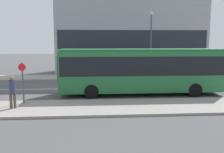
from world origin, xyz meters
name	(u,v)px	position (x,y,z in m)	size (l,w,h in m)	color
ground_plane	(82,89)	(0.00, 0.00, 0.00)	(120.00, 120.00, 0.00)	#4F4F51
sidewalk_near	(77,108)	(0.00, -6.25, 0.07)	(44.00, 3.50, 0.13)	gray
sidewalk_far	(85,77)	(0.00, 6.25, 0.07)	(44.00, 3.50, 0.13)	gray
lane_centerline	(82,89)	(0.00, 0.00, 0.00)	(41.80, 0.16, 0.01)	silver
apartment_block_left_tower	(131,13)	(5.73, 11.55, 7.38)	(18.64, 4.18, 14.77)	#9EA3A8
city_bus	(141,68)	(4.37, -2.48, 1.89)	(11.60, 2.61, 3.29)	#236B38
parked_car_0	(215,74)	(12.93, 3.33, 0.64)	(4.61, 1.72, 1.37)	maroon
pedestrian_near_stop	(12,90)	(-3.52, -6.30, 1.17)	(0.35, 0.34, 1.82)	#4C4233
bus_stop_sign	(23,80)	(-3.24, -5.20, 1.57)	(0.44, 0.12, 2.45)	#4C4C51
street_lamp	(151,37)	(6.94, 5.64, 4.25)	(0.36, 0.36, 6.73)	#4C4C51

